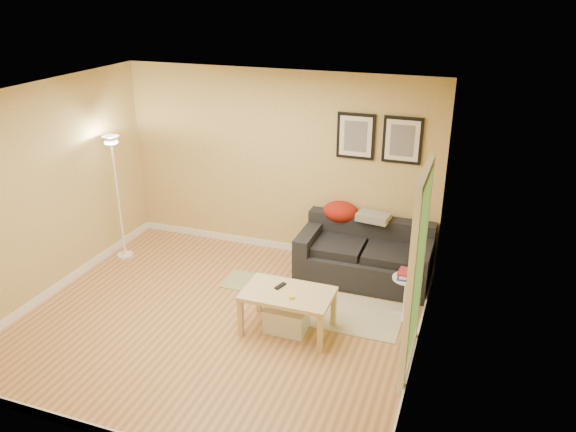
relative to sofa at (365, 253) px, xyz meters
The scene contains 24 objects.
floor 2.09m from the sofa, 131.82° to the right, with size 4.50×4.50×0.00m, color tan.
ceiling 3.03m from the sofa, 131.82° to the right, with size 4.50×4.50×0.00m, color white.
wall_back 1.72m from the sofa, 161.05° to the left, with size 4.50×4.50×0.00m, color #CFBA6A.
wall_front 3.90m from the sofa, 111.20° to the right, with size 4.50×4.50×0.00m, color #CFBA6A.
wall_left 4.04m from the sofa, 157.08° to the right, with size 4.00×4.00×0.00m, color #CFBA6A.
wall_right 1.99m from the sofa, 60.06° to the right, with size 4.00×4.00×0.00m, color #CFBA6A.
baseboard_back 1.48m from the sofa, 161.43° to the left, with size 4.50×0.02×0.10m, color white.
baseboard_left 3.93m from the sofa, 157.03° to the right, with size 0.02×4.00×0.10m, color white.
baseboard_right 1.79m from the sofa, 60.34° to the right, with size 0.02×4.00×0.10m, color white.
sofa is the anchor object (origin of this frame).
red_throw 0.67m from the sofa, 142.06° to the left, with size 0.48×0.36×0.28m, color #A6270F, non-canonical shape.
plaid_throw 0.49m from the sofa, 82.17° to the left, with size 0.42×0.26×0.10m, color #C8BB74, non-canonical shape.
framed_print_left 1.52m from the sofa, 122.99° to the left, with size 0.50×0.04×0.60m, color black, non-canonical shape.
framed_print_right 1.52m from the sofa, 55.04° to the left, with size 0.50×0.04×0.60m, color black, non-canonical shape.
area_rug 0.99m from the sofa, 88.07° to the right, with size 1.25×0.85×0.01m, color beige.
green_runner 1.52m from the sofa, 155.29° to the right, with size 0.70×0.50×0.01m, color #668C4C.
coffee_table 1.57m from the sofa, 110.08° to the right, with size 0.99×0.61×0.50m, color #DAC285, non-canonical shape.
remote_control 1.54m from the sofa, 115.25° to the right, with size 0.05×0.16×0.02m, color black.
tape_roll 1.65m from the sofa, 106.11° to the right, with size 0.07×0.07×0.03m, color yellow.
storage_bin 1.58m from the sofa, 110.64° to the right, with size 0.47×0.35×0.29m, color white, non-canonical shape.
side_table 0.99m from the sofa, 48.47° to the right, with size 0.34×0.34×0.51m, color white, non-canonical shape.
book_stack 0.98m from the sofa, 48.48° to the right, with size 0.18×0.24×0.08m, color navy, non-canonical shape.
floor_lamp 3.44m from the sofa, behind, with size 0.23×0.23×1.77m, color white, non-canonical shape.
doorway 1.98m from the sofa, 63.68° to the right, with size 0.12×1.01×2.13m, color white, non-canonical shape.
Camera 1 is at (2.64, -4.99, 3.66)m, focal length 35.06 mm.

